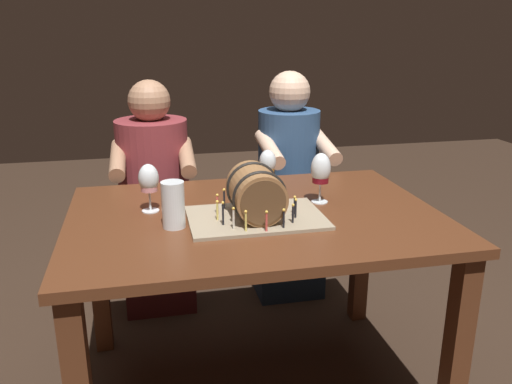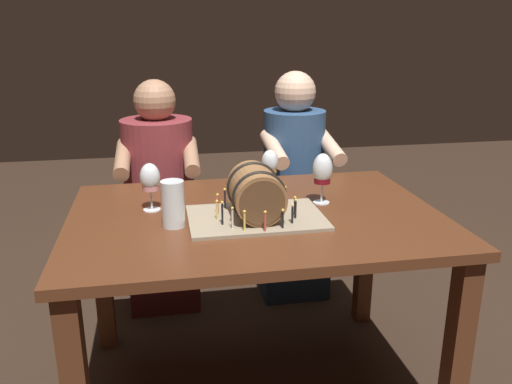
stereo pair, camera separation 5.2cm
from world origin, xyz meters
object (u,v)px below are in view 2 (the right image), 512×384
object	(u,v)px
wine_glass_red	(322,171)
wine_glass_amber	(270,164)
person_seated_left	(161,205)
beer_pint	(173,206)
person_seated_right	(293,198)
dining_table	(256,241)
wine_glass_rose	(150,180)
barrel_cake	(256,197)

from	to	relation	value
wine_glass_red	wine_glass_amber	size ratio (longest dim) A/B	1.09
person_seated_left	wine_glass_amber	bearing A→B (deg)	-50.41
beer_pint	person_seated_right	xyz separation A→B (m)	(0.63, 0.83, -0.28)
dining_table	wine_glass_rose	bearing A→B (deg)	164.10
dining_table	wine_glass_red	distance (m)	0.36
wine_glass_red	dining_table	bearing A→B (deg)	-165.37
dining_table	beer_pint	distance (m)	0.35
beer_pint	dining_table	bearing A→B (deg)	13.61
barrel_cake	wine_glass_amber	world-z (taller)	barrel_cake
wine_glass_rose	wine_glass_amber	world-z (taller)	same
person_seated_right	wine_glass_amber	bearing A→B (deg)	-114.16
wine_glass_amber	person_seated_left	bearing A→B (deg)	129.59
wine_glass_red	barrel_cake	bearing A→B (deg)	-155.13
wine_glass_rose	wine_glass_red	size ratio (longest dim) A/B	0.92
barrel_cake	wine_glass_amber	xyz separation A→B (m)	(0.11, 0.29, 0.04)
person_seated_left	wine_glass_red	bearing A→B (deg)	-48.69
wine_glass_rose	person_seated_right	size ratio (longest dim) A/B	0.15
wine_glass_red	person_seated_left	distance (m)	0.97
dining_table	beer_pint	world-z (taller)	beer_pint
dining_table	person_seated_right	world-z (taller)	person_seated_right
dining_table	barrel_cake	world-z (taller)	barrel_cake
wine_glass_amber	person_seated_left	size ratio (longest dim) A/B	0.16
dining_table	wine_glass_red	bearing A→B (deg)	14.63
barrel_cake	person_seated_left	distance (m)	0.93
wine_glass_amber	person_seated_left	world-z (taller)	person_seated_left
beer_pint	person_seated_right	bearing A→B (deg)	52.73
barrel_cake	wine_glass_rose	world-z (taller)	barrel_cake
wine_glass_amber	beer_pint	distance (m)	0.50
person_seated_left	wine_glass_rose	bearing A→B (deg)	-92.51
barrel_cake	wine_glass_red	bearing A→B (deg)	24.87
barrel_cake	wine_glass_amber	bearing A→B (deg)	69.06
wine_glass_red	wine_glass_amber	xyz separation A→B (m)	(-0.17, 0.16, -0.01)
dining_table	wine_glass_amber	size ratio (longest dim) A/B	7.47
dining_table	beer_pint	size ratio (longest dim) A/B	8.38
wine_glass_red	person_seated_left	world-z (taller)	person_seated_left
wine_glass_rose	wine_glass_red	world-z (taller)	wine_glass_red
dining_table	wine_glass_amber	xyz separation A→B (m)	(0.10, 0.23, 0.23)
dining_table	wine_glass_rose	size ratio (longest dim) A/B	7.48
beer_pint	wine_glass_rose	bearing A→B (deg)	112.79
beer_pint	person_seated_right	size ratio (longest dim) A/B	0.13
dining_table	beer_pint	bearing A→B (deg)	-166.39
wine_glass_amber	dining_table	bearing A→B (deg)	-113.72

